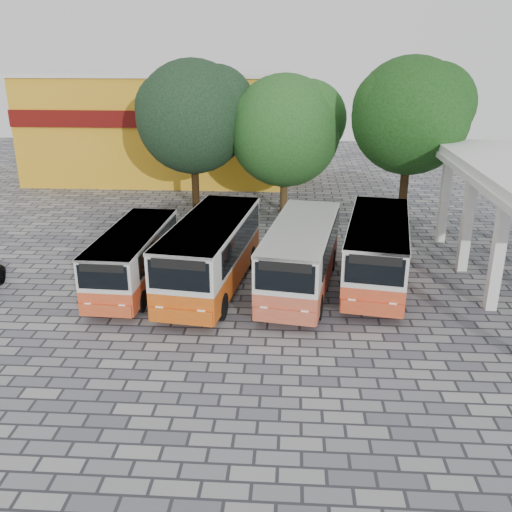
# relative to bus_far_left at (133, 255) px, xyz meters

# --- Properties ---
(ground) EXTENTS (90.00, 90.00, 0.00)m
(ground) POSITION_rel_bus_far_left_xyz_m (7.32, -3.04, -1.53)
(ground) COLOR #54545E
(ground) RESTS_ON ground
(shophouse_block) EXTENTS (20.40, 10.40, 8.30)m
(shophouse_block) POSITION_rel_bus_far_left_xyz_m (-3.68, 22.94, 2.63)
(shophouse_block) COLOR gold
(shophouse_block) RESTS_ON ground
(bus_far_left) EXTENTS (2.56, 7.42, 2.64)m
(bus_far_left) POSITION_rel_bus_far_left_xyz_m (0.00, 0.00, 0.00)
(bus_far_left) COLOR #C6441D
(bus_far_left) RESTS_ON ground
(bus_centre_left) EXTENTS (3.76, 8.98, 3.14)m
(bus_centre_left) POSITION_rel_bus_far_left_xyz_m (3.44, 0.10, 0.29)
(bus_centre_left) COLOR #C44B0C
(bus_centre_left) RESTS_ON ground
(bus_centre_right) EXTENTS (3.79, 8.63, 3.00)m
(bus_centre_right) POSITION_rel_bus_far_left_xyz_m (7.37, 0.21, 0.20)
(bus_centre_right) COLOR #B74D31
(bus_centre_right) RESTS_ON ground
(bus_far_right) EXTENTS (3.86, 8.64, 3.00)m
(bus_far_right) POSITION_rel_bus_far_left_xyz_m (10.76, 1.08, 0.20)
(bus_far_right) COLOR #C4411F
(bus_far_right) RESTS_ON ground
(tree_left) EXTENTS (7.42, 7.07, 9.52)m
(tree_left) POSITION_rel_bus_far_left_xyz_m (0.71, 12.98, 4.69)
(tree_left) COLOR black
(tree_left) RESTS_ON ground
(tree_middle) EXTENTS (7.25, 6.90, 8.67)m
(tree_middle) POSITION_rel_bus_far_left_xyz_m (6.48, 12.67, 3.92)
(tree_middle) COLOR #4C371C
(tree_middle) RESTS_ON ground
(tree_right) EXTENTS (6.89, 6.56, 9.77)m
(tree_right) POSITION_rel_bus_far_left_xyz_m (13.51, 9.98, 5.17)
(tree_right) COLOR #362513
(tree_right) RESTS_ON ground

